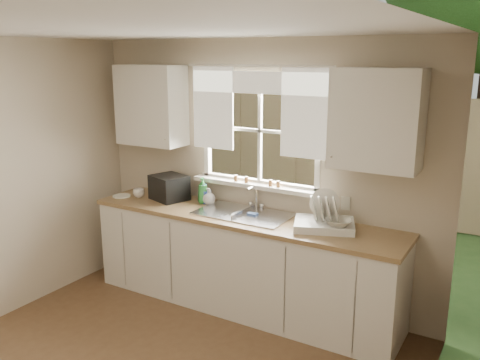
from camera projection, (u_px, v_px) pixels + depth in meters
The scene contains 19 objects.
room_walls at pixel (99, 239), 3.14m from camera, with size 3.62×4.02×2.50m.
ceiling at pixel (92, 27), 2.89m from camera, with size 3.60×4.00×0.02m, color silver.
window at pixel (259, 148), 4.80m from camera, with size 1.38×0.16×1.06m.
curtains at pixel (257, 101), 4.65m from camera, with size 1.50×0.03×0.81m.
base_cabinets at pixel (242, 263), 4.79m from camera, with size 3.00×0.62×0.87m, color silver.
countertop at pixel (242, 217), 4.68m from camera, with size 3.04×0.65×0.04m, color olive.
upper_cabinet_left at pixel (151, 105), 5.14m from camera, with size 0.70×0.33×0.80m, color silver.
upper_cabinet_right at pixel (377, 119), 4.00m from camera, with size 0.70×0.33×0.80m, color silver.
wall_outlet at pixel (346, 203), 4.45m from camera, with size 0.08×0.01×0.12m, color beige.
sill_jars at pixel (257, 181), 4.81m from camera, with size 0.50×0.04×0.06m.
sink at pixel (243, 222), 4.72m from camera, with size 0.88×0.52×0.40m.
dish_rack at pixel (324, 221), 4.30m from camera, with size 0.60×0.53×0.31m.
bowl at pixel (338, 222), 4.18m from camera, with size 0.22×0.22×0.05m, color beige.
soap_bottle_a at pixel (203, 190), 5.03m from camera, with size 0.10×0.10×0.26m, color #2A8137.
soap_bottle_b at pixel (205, 194), 5.03m from camera, with size 0.09×0.09×0.19m, color #3150B8.
soap_bottle_c at pixel (209, 196), 5.00m from camera, with size 0.13×0.13×0.16m, color beige.
saucer at pixel (122, 196), 5.29m from camera, with size 0.19×0.19×0.01m, color white.
cup at pixel (139, 193), 5.25m from camera, with size 0.12×0.12×0.09m, color white.
black_appliance at pixel (169, 188), 5.16m from camera, with size 0.34×0.29×0.25m, color black.
Camera 1 is at (2.26, -2.16, 2.34)m, focal length 38.00 mm.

